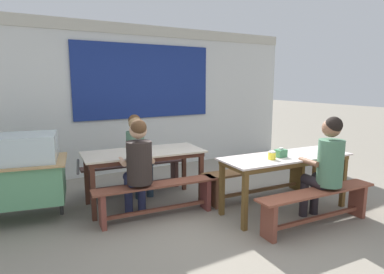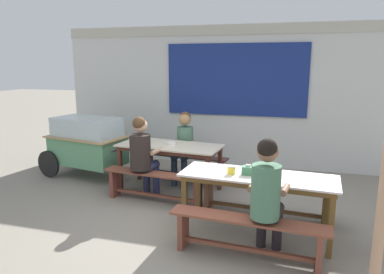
{
  "view_description": "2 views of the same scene",
  "coord_description": "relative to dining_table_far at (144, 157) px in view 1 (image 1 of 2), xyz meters",
  "views": [
    {
      "loc": [
        -2.38,
        -3.19,
        1.78
      ],
      "look_at": [
        -0.16,
        0.58,
        1.02
      ],
      "focal_mm": 30.5,
      "sensor_mm": 36.0,
      "label": 1
    },
    {
      "loc": [
        1.26,
        -4.32,
        2.1
      ],
      "look_at": [
        -0.07,
        0.34,
        1.09
      ],
      "focal_mm": 33.57,
      "sensor_mm": 36.0,
      "label": 2
    }
  ],
  "objects": [
    {
      "name": "tissue_box",
      "position": [
        1.44,
        -1.25,
        0.13
      ],
      "size": [
        0.14,
        0.11,
        0.12
      ],
      "color": "#3F7F55",
      "rests_on": "dining_table_near"
    },
    {
      "name": "backdrop_wall",
      "position": [
        0.67,
        1.84,
        0.79
      ],
      "size": [
        7.14,
        0.23,
        2.83
      ],
      "color": "silver",
      "rests_on": "ground_plane"
    },
    {
      "name": "person_left_back_turned",
      "position": [
        -0.27,
        -0.49,
        0.05
      ],
      "size": [
        0.47,
        0.53,
        1.31
      ],
      "color": "navy",
      "rests_on": "ground_plane"
    },
    {
      "name": "ground_plane",
      "position": [
        0.66,
        -1.1,
        -0.7
      ],
      "size": [
        40.0,
        40.0,
        0.0
      ],
      "primitive_type": "plane",
      "color": "gray"
    },
    {
      "name": "bench_far_front",
      "position": [
        -0.05,
        -0.57,
        -0.4
      ],
      "size": [
        1.67,
        0.42,
        0.46
      ],
      "color": "brown",
      "rests_on": "ground_plane"
    },
    {
      "name": "bench_far_back",
      "position": [
        0.05,
        0.57,
        -0.4
      ],
      "size": [
        1.67,
        0.41,
        0.46
      ],
      "color": "#50342F",
      "rests_on": "ground_plane"
    },
    {
      "name": "dining_table_far",
      "position": [
        0.0,
        0.0,
        0.0
      ],
      "size": [
        1.76,
        0.9,
        0.78
      ],
      "color": "beige",
      "rests_on": "ground_plane"
    },
    {
      "name": "bench_near_front",
      "position": [
        1.51,
        -1.81,
        -0.39
      ],
      "size": [
        1.74,
        0.39,
        0.46
      ],
      "color": "brown",
      "rests_on": "ground_plane"
    },
    {
      "name": "dining_table_near",
      "position": [
        1.55,
        -1.24,
        -0.0
      ],
      "size": [
        1.9,
        0.77,
        0.78
      ],
      "color": "silver",
      "rests_on": "ground_plane"
    },
    {
      "name": "food_cart",
      "position": [
        -1.74,
        0.3,
        -0.05
      ],
      "size": [
        1.86,
        1.12,
        1.11
      ],
      "color": "#5B9B6C",
      "rests_on": "ground_plane"
    },
    {
      "name": "person_near_front",
      "position": [
        1.7,
        -1.76,
        0.08
      ],
      "size": [
        0.45,
        0.53,
        1.36
      ],
      "color": "#282228",
      "rests_on": "ground_plane"
    },
    {
      "name": "bench_near_back",
      "position": [
        1.59,
        -0.66,
        -0.38
      ],
      "size": [
        1.85,
        0.45,
        0.46
      ],
      "color": "brown",
      "rests_on": "ground_plane"
    },
    {
      "name": "condiment_jar",
      "position": [
        1.24,
        -1.29,
        0.13
      ],
      "size": [
        0.1,
        0.1,
        0.11
      ],
      "color": "yellow",
      "rests_on": "dining_table_near"
    },
    {
      "name": "person_center_facing",
      "position": [
        0.09,
        0.49,
        0.02
      ],
      "size": [
        0.4,
        0.55,
        1.26
      ],
      "color": "#263849",
      "rests_on": "ground_plane"
    },
    {
      "name": "soup_bowl",
      "position": [
        0.03,
        -0.01,
        0.1
      ],
      "size": [
        0.17,
        0.17,
        0.05
      ],
      "primitive_type": "cylinder",
      "color": "silver",
      "rests_on": "dining_table_far"
    }
  ]
}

